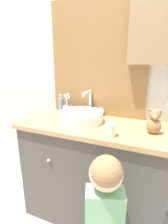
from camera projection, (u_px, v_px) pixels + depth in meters
The scene contains 8 objects.
wall_back at pixel (108, 66), 1.46m from camera, with size 3.20×0.18×2.50m.
vanity_counter at pixel (93, 171), 1.45m from camera, with size 1.13×0.52×0.85m.
sink_basin at pixel (82, 116), 1.39m from camera, with size 0.35×0.40×0.22m.
toothbrush_holder at pixel (68, 109), 1.56m from camera, with size 0.08×0.08×0.19m.
soap_dispenser at pixel (62, 105), 1.64m from camera, with size 0.05×0.05×0.17m.
child_figure at pixel (105, 213), 0.92m from camera, with size 0.22×0.44×0.89m.
teddy_bear at pixel (154, 122), 1.13m from camera, with size 0.09×0.08×0.17m.
drinking_cup at pixel (110, 130), 1.11m from camera, with size 0.07×0.07×0.09m, color silver.
Camera 1 is at (0.43, -0.84, 1.31)m, focal length 28.00 mm.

